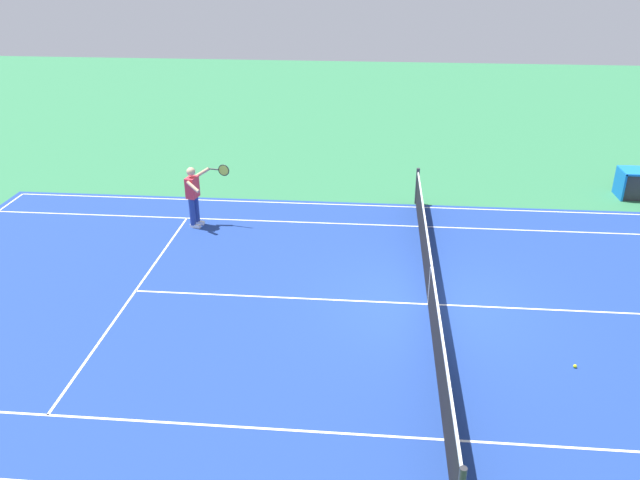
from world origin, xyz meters
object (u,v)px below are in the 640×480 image
at_px(tennis_player_near, 194,193).
at_px(tennis_ball, 575,366).
at_px(tennis_net, 430,284).
at_px(equipment_cart_tarped, 639,183).

height_order(tennis_player_near, tennis_ball, tennis_player_near).
xyz_separation_m(tennis_net, tennis_player_near, (5.99, -3.64, 0.44)).
relative_size(tennis_net, tennis_ball, 177.27).
distance_m(tennis_player_near, equipment_cart_tarped, 13.04).
bearing_deg(tennis_ball, equipment_cart_tarped, -114.81).
height_order(tennis_net, equipment_cart_tarped, tennis_net).
bearing_deg(tennis_player_near, tennis_net, 148.69).
bearing_deg(tennis_player_near, tennis_ball, 146.31).
bearing_deg(tennis_player_near, equipment_cart_tarped, -165.49).
distance_m(tennis_net, tennis_ball, 3.25).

